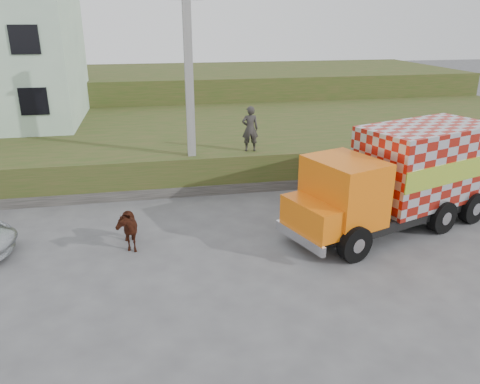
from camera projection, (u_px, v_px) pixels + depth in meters
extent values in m
plane|color=#474749|center=(239.00, 238.00, 14.80)|extent=(120.00, 120.00, 0.00)
cube|color=#2C4617|center=(202.00, 140.00, 23.74)|extent=(40.00, 12.00, 1.50)
cube|color=#2C4617|center=(182.00, 91.00, 34.51)|extent=(40.00, 12.00, 3.00)
cube|color=#595651|center=(169.00, 191.00, 18.23)|extent=(16.00, 0.50, 0.40)
cube|color=gray|center=(190.00, 91.00, 17.46)|extent=(0.30, 0.30, 8.00)
cube|color=black|center=(394.00, 209.00, 15.47)|extent=(6.93, 4.19, 0.34)
cube|color=#DC610B|center=(344.00, 191.00, 13.99)|extent=(2.38, 2.68, 1.94)
cube|color=#DC610B|center=(313.00, 216.00, 13.67)|extent=(1.59, 2.24, 0.87)
cube|color=silver|center=(424.00, 163.00, 15.53)|extent=(4.98, 3.67, 2.52)
cube|color=yellow|center=(455.00, 172.00, 14.57)|extent=(4.22, 1.51, 0.68)
cube|color=yellow|center=(396.00, 154.00, 16.48)|extent=(4.22, 1.51, 0.68)
cube|color=silver|center=(299.00, 238.00, 13.64)|extent=(0.87, 2.15, 0.29)
cylinder|color=black|center=(355.00, 244.00, 13.27)|extent=(1.12, 0.67, 1.07)
cylinder|color=black|center=(306.00, 217.00, 15.07)|extent=(1.12, 0.67, 1.07)
cylinder|color=black|center=(442.00, 217.00, 15.06)|extent=(1.12, 0.67, 1.07)
cylinder|color=black|center=(389.00, 196.00, 16.86)|extent=(1.12, 0.67, 1.07)
cylinder|color=black|center=(472.00, 208.00, 15.79)|extent=(1.12, 0.67, 1.07)
cylinder|color=black|center=(419.00, 188.00, 17.60)|extent=(1.12, 0.67, 1.07)
imported|color=black|center=(125.00, 226.00, 14.08)|extent=(0.98, 1.66, 1.31)
imported|color=#292725|center=(250.00, 129.00, 18.62)|extent=(0.69, 0.49, 1.82)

